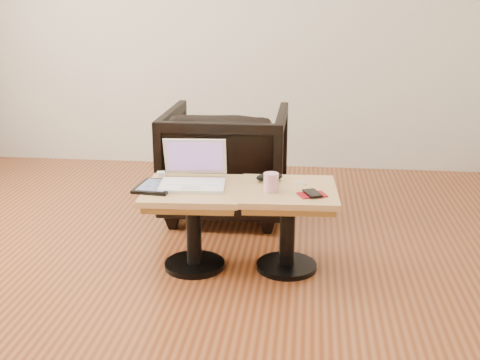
# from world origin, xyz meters

# --- Properties ---
(room_shell) EXTENTS (4.52, 4.52, 2.71)m
(room_shell) POSITION_xyz_m (0.00, 0.00, 1.35)
(room_shell) COLOR brown
(room_shell) RESTS_ON ground
(side_table_left) EXTENTS (0.53, 0.53, 0.46)m
(side_table_left) POSITION_xyz_m (0.02, 0.17, 0.34)
(side_table_left) COLOR black
(side_table_left) RESTS_ON ground
(side_table_right) EXTENTS (0.53, 0.53, 0.46)m
(side_table_right) POSITION_xyz_m (0.52, 0.21, 0.34)
(side_table_right) COLOR black
(side_table_right) RESTS_ON ground
(laptop) EXTENTS (0.36, 0.35, 0.23)m
(laptop) POSITION_xyz_m (0.02, 0.23, 0.51)
(laptop) COLOR white
(laptop) RESTS_ON side_table_left
(tablet) EXTENTS (0.21, 0.26, 0.02)m
(tablet) POSITION_xyz_m (-0.17, 0.14, 0.47)
(tablet) COLOR black
(tablet) RESTS_ON side_table_left
(charging_adapter) EXTENTS (0.06, 0.06, 0.03)m
(charging_adapter) POSITION_xyz_m (-0.19, 0.35, 0.47)
(charging_adapter) COLOR white
(charging_adapter) RESTS_ON side_table_left
(glasses_case) EXTENTS (0.16, 0.12, 0.05)m
(glasses_case) POSITION_xyz_m (0.42, 0.33, 0.48)
(glasses_case) COLOR black
(glasses_case) RESTS_ON side_table_right
(striped_cup) EXTENTS (0.09, 0.09, 0.10)m
(striped_cup) POSITION_xyz_m (0.44, 0.15, 0.51)
(striped_cup) COLOR #D25589
(striped_cup) RESTS_ON side_table_right
(earbuds_tangle) EXTENTS (0.08, 0.05, 0.01)m
(earbuds_tangle) POSITION_xyz_m (0.59, 0.29, 0.47)
(earbuds_tangle) COLOR white
(earbuds_tangle) RESTS_ON side_table_right
(phone_on_sleeve) EXTENTS (0.16, 0.14, 0.02)m
(phone_on_sleeve) POSITION_xyz_m (0.65, 0.11, 0.47)
(phone_on_sleeve) COLOR maroon
(phone_on_sleeve) RESTS_ON side_table_right
(armchair) EXTENTS (0.78, 0.81, 0.73)m
(armchair) POSITION_xyz_m (0.08, 1.03, 0.37)
(armchair) COLOR black
(armchair) RESTS_ON ground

